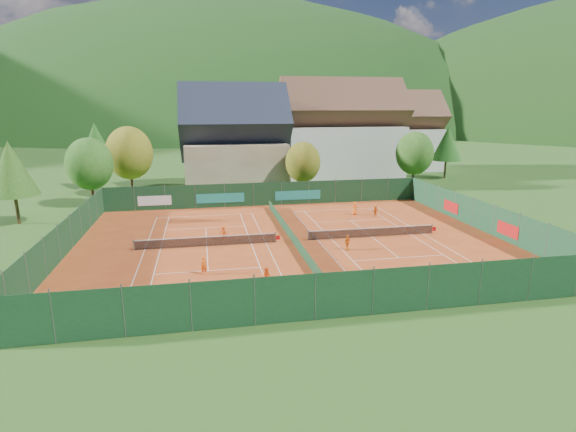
# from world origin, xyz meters

# --- Properties ---
(ground) EXTENTS (600.00, 600.00, 0.00)m
(ground) POSITION_xyz_m (0.00, 0.00, -0.02)
(ground) COLOR #264E18
(ground) RESTS_ON ground
(clay_pad) EXTENTS (40.00, 32.00, 0.01)m
(clay_pad) POSITION_xyz_m (0.00, 0.00, 0.01)
(clay_pad) COLOR #AF4119
(clay_pad) RESTS_ON ground
(court_markings_left) EXTENTS (11.03, 23.83, 0.00)m
(court_markings_left) POSITION_xyz_m (-8.00, 0.00, 0.01)
(court_markings_left) COLOR white
(court_markings_left) RESTS_ON ground
(court_markings_right) EXTENTS (11.03, 23.83, 0.00)m
(court_markings_right) POSITION_xyz_m (8.00, 0.00, 0.01)
(court_markings_right) COLOR white
(court_markings_right) RESTS_ON ground
(tennis_net_left) EXTENTS (13.30, 0.10, 1.02)m
(tennis_net_left) POSITION_xyz_m (-7.85, 0.00, 0.51)
(tennis_net_left) COLOR #59595B
(tennis_net_left) RESTS_ON ground
(tennis_net_right) EXTENTS (13.30, 0.10, 1.02)m
(tennis_net_right) POSITION_xyz_m (8.15, 0.00, 0.51)
(tennis_net_right) COLOR #59595B
(tennis_net_right) RESTS_ON ground
(court_divider) EXTENTS (0.03, 28.80, 1.00)m
(court_divider) POSITION_xyz_m (0.00, 0.00, 0.50)
(court_divider) COLOR #13351E
(court_divider) RESTS_ON ground
(fence_north) EXTENTS (40.00, 0.10, 3.00)m
(fence_north) POSITION_xyz_m (-0.46, 15.99, 1.47)
(fence_north) COLOR #13351C
(fence_north) RESTS_ON ground
(fence_south) EXTENTS (40.00, 0.04, 3.00)m
(fence_south) POSITION_xyz_m (0.00, -16.00, 1.50)
(fence_south) COLOR #153A1E
(fence_south) RESTS_ON ground
(fence_west) EXTENTS (0.04, 32.00, 3.00)m
(fence_west) POSITION_xyz_m (-20.00, 0.00, 1.50)
(fence_west) COLOR #163C1F
(fence_west) RESTS_ON ground
(fence_east) EXTENTS (0.09, 32.00, 3.00)m
(fence_east) POSITION_xyz_m (20.00, 0.05, 1.48)
(fence_east) COLOR #163C23
(fence_east) RESTS_ON ground
(chalet) EXTENTS (16.20, 12.00, 16.00)m
(chalet) POSITION_xyz_m (-3.00, 30.00, 6.62)
(chalet) COLOR beige
(chalet) RESTS_ON ground
(hotel_block_a) EXTENTS (21.60, 11.00, 17.25)m
(hotel_block_a) POSITION_xyz_m (16.00, 36.00, 7.38)
(hotel_block_a) COLOR silver
(hotel_block_a) RESTS_ON ground
(hotel_block_b) EXTENTS (17.28, 10.00, 15.50)m
(hotel_block_b) POSITION_xyz_m (30.00, 44.00, 6.62)
(hotel_block_b) COLOR silver
(hotel_block_b) RESTS_ON ground
(tree_west_front) EXTENTS (5.72, 5.72, 8.69)m
(tree_west_front) POSITION_xyz_m (-22.00, 20.00, 5.39)
(tree_west_front) COLOR #482E19
(tree_west_front) RESTS_ON ground
(tree_west_mid) EXTENTS (6.44, 6.44, 9.78)m
(tree_west_mid) POSITION_xyz_m (-18.00, 26.00, 6.07)
(tree_west_mid) COLOR #402917
(tree_west_mid) RESTS_ON ground
(tree_west_back) EXTENTS (5.60, 5.60, 10.00)m
(tree_west_back) POSITION_xyz_m (-24.00, 34.00, 6.74)
(tree_west_back) COLOR #442918
(tree_west_back) RESTS_ON ground
(tree_center) EXTENTS (5.01, 5.01, 7.60)m
(tree_center) POSITION_xyz_m (6.00, 22.00, 4.72)
(tree_center) COLOR #482A19
(tree_center) RESTS_ON ground
(tree_east_front) EXTENTS (5.72, 5.72, 8.69)m
(tree_east_front) POSITION_xyz_m (24.00, 24.00, 5.39)
(tree_east_front) COLOR #482919
(tree_east_front) RESTS_ON ground
(tree_east_mid) EXTENTS (5.04, 5.04, 9.00)m
(tree_east_mid) POSITION_xyz_m (34.00, 32.00, 6.06)
(tree_east_mid) COLOR #483219
(tree_east_mid) RESTS_ON ground
(tree_west_side) EXTENTS (5.04, 5.04, 9.00)m
(tree_west_side) POSITION_xyz_m (-28.00, 12.00, 6.06)
(tree_west_side) COLOR #4E371B
(tree_west_side) RESTS_ON ground
(tree_east_back) EXTENTS (7.15, 7.15, 10.86)m
(tree_east_back) POSITION_xyz_m (26.00, 40.00, 6.74)
(tree_east_back) COLOR #49321A
(tree_east_back) RESTS_ON ground
(mountain_backdrop) EXTENTS (820.00, 530.00, 242.00)m
(mountain_backdrop) POSITION_xyz_m (28.54, 233.48, -39.64)
(mountain_backdrop) COLOR black
(mountain_backdrop) RESTS_ON ground
(ball_hopper) EXTENTS (0.34, 0.34, 0.80)m
(ball_hopper) POSITION_xyz_m (10.20, -10.35, 0.56)
(ball_hopper) COLOR slate
(ball_hopper) RESTS_ON ground
(loose_ball_0) EXTENTS (0.07, 0.07, 0.07)m
(loose_ball_0) POSITION_xyz_m (-8.52, -3.22, 0.03)
(loose_ball_0) COLOR #CCD833
(loose_ball_0) RESTS_ON ground
(loose_ball_1) EXTENTS (0.07, 0.07, 0.07)m
(loose_ball_1) POSITION_xyz_m (2.19, -10.43, 0.03)
(loose_ball_1) COLOR #CCD833
(loose_ball_1) RESTS_ON ground
(player_left_near) EXTENTS (0.57, 0.42, 1.44)m
(player_left_near) POSITION_xyz_m (-8.30, -7.15, 0.72)
(player_left_near) COLOR orange
(player_left_near) RESTS_ON ground
(player_left_mid) EXTENTS (0.80, 0.70, 1.41)m
(player_left_mid) POSITION_xyz_m (-3.92, -10.33, 0.71)
(player_left_mid) COLOR #F55B15
(player_left_mid) RESTS_ON ground
(player_left_far) EXTENTS (1.09, 0.89, 1.48)m
(player_left_far) POSITION_xyz_m (-6.36, 1.53, 0.74)
(player_left_far) COLOR #ED5215
(player_left_far) RESTS_ON ground
(player_right_near) EXTENTS (0.88, 0.78, 1.43)m
(player_right_near) POSITION_xyz_m (4.33, -3.50, 0.71)
(player_right_near) COLOR #CD5F12
(player_right_near) RESTS_ON ground
(player_right_far_a) EXTENTS (0.86, 0.65, 1.58)m
(player_right_far_a) POSITION_xyz_m (9.36, 9.04, 0.79)
(player_right_far_a) COLOR orange
(player_right_far_a) RESTS_ON ground
(player_right_far_b) EXTENTS (1.21, 0.81, 1.25)m
(player_right_far_b) POSITION_xyz_m (11.42, 7.76, 0.62)
(player_right_far_b) COLOR orange
(player_right_far_b) RESTS_ON ground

